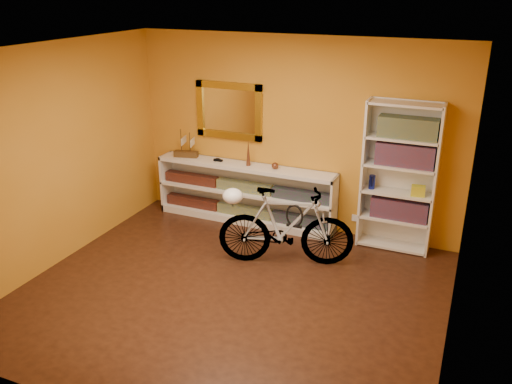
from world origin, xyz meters
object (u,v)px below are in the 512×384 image
at_px(console_unit, 245,194).
at_px(bookcase, 399,178).
at_px(bicycle, 286,227).
at_px(helmet, 233,196).

bearing_deg(console_unit, bookcase, 0.69).
height_order(bicycle, helmet, bicycle).
height_order(console_unit, bicycle, bicycle).
bearing_deg(bicycle, bookcase, -67.89).
bearing_deg(helmet, console_unit, 107.33).
bearing_deg(console_unit, bicycle, -44.26).
relative_size(bookcase, bicycle, 1.15).
height_order(bookcase, bicycle, bookcase).
relative_size(bicycle, helmet, 6.76).
bearing_deg(helmet, bookcase, 33.73).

